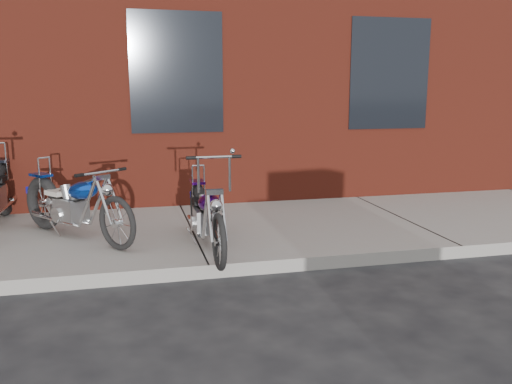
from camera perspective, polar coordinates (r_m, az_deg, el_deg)
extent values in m
plane|color=black|center=(5.78, -4.96, -9.11)|extent=(120.00, 120.00, 0.00)
cube|color=gray|center=(7.18, -6.77, -4.52)|extent=(22.00, 3.00, 0.15)
torus|color=black|center=(6.73, -5.94, -2.03)|extent=(0.14, 0.65, 0.65)
torus|color=black|center=(5.38, -3.63, -5.65)|extent=(0.07, 0.59, 0.59)
cube|color=gray|center=(6.17, -5.13, -3.28)|extent=(0.26, 0.37, 0.27)
ellipsoid|color=#390763|center=(5.87, -4.76, -1.38)|extent=(0.24, 0.50, 0.28)
cube|color=black|center=(6.36, -5.50, -1.19)|extent=(0.22, 0.26, 0.05)
cylinder|color=silver|center=(5.42, -3.89, -2.91)|extent=(0.04, 0.26, 0.49)
cylinder|color=silver|center=(5.42, -4.20, 3.54)|extent=(0.50, 0.04, 0.03)
cylinder|color=silver|center=(6.59, -5.90, 0.75)|extent=(0.02, 0.02, 0.43)
cylinder|color=silver|center=(6.41, -4.44, -3.82)|extent=(0.06, 0.82, 0.04)
torus|color=black|center=(7.47, -20.88, -1.22)|extent=(0.54, 0.63, 0.70)
torus|color=black|center=(6.24, -13.59, -3.41)|extent=(0.44, 0.54, 0.63)
cube|color=gray|center=(6.95, -18.22, -1.99)|extent=(0.45, 0.47, 0.29)
ellipsoid|color=#0D3BB6|center=(6.68, -17.07, 0.02)|extent=(0.53, 0.58, 0.30)
cube|color=#BBAF9F|center=(7.12, -19.45, -0.17)|extent=(0.35, 0.36, 0.06)
cylinder|color=silver|center=(6.28, -14.38, -0.97)|extent=(0.20, 0.24, 0.52)
cylinder|color=silver|center=(6.32, -15.19, 1.94)|extent=(0.44, 0.35, 0.03)
cylinder|color=silver|center=(7.34, -20.76, 1.51)|extent=(0.03, 0.03, 0.47)
cylinder|color=silver|center=(7.22, -18.34, -2.57)|extent=(0.58, 0.71, 0.05)
torus|color=black|center=(8.46, -25.26, 0.10)|extent=(0.18, 0.79, 0.78)
cylinder|color=silver|center=(8.02, -25.03, -1.54)|extent=(0.09, 0.98, 0.05)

